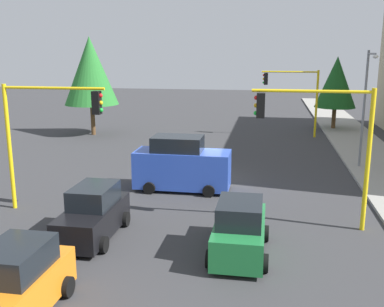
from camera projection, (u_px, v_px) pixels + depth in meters
ground_plane at (199, 179)px, 24.71m from camera, size 120.00×120.00×0.00m
sidewalk_kerb at (378, 164)px, 27.75m from camera, size 80.00×4.00×0.15m
lane_arrow_near at (49, 274)px, 14.14m from camera, size 2.40×1.10×1.10m
traffic_signal_far_left at (294, 90)px, 36.35m from camera, size 0.36×4.59×5.47m
traffic_signal_near_left at (321, 130)px, 17.12m from camera, size 0.36×4.59×5.59m
traffic_signal_near_right at (46, 123)px, 19.00m from camera, size 0.36×4.59×5.57m
street_lamp_curbside at (366, 97)px, 25.68m from camera, size 2.15×0.28×7.00m
tree_roadside_far at (336, 82)px, 39.47m from camera, size 3.59×3.59×6.53m
tree_opposite_side at (90, 71)px, 36.86m from camera, size 4.46×4.46×8.16m
delivery_van_blue at (182, 165)px, 22.59m from camera, size 2.22×4.80×2.77m
car_black at (93, 214)px, 16.86m from camera, size 4.01×1.95×1.98m
car_green at (240, 230)px, 15.38m from camera, size 3.92×2.01×1.98m
car_orange at (15, 286)px, 11.69m from camera, size 3.94×2.00×1.98m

